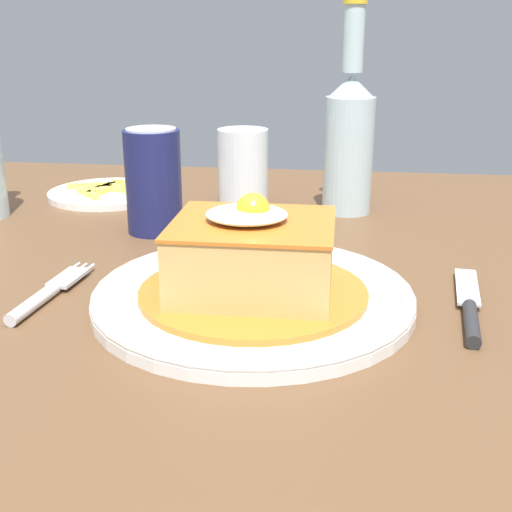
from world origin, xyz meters
TOP-DOWN VIEW (x-y plane):
  - dining_table at (0.00, 0.00)m, footprint 1.19×0.89m
  - main_plate at (0.01, -0.14)m, footprint 0.28×0.28m
  - sandwich_meal at (0.01, -0.14)m, footprint 0.20×0.20m
  - fork at (-0.18, -0.16)m, footprint 0.03×0.14m
  - knife at (0.19, -0.15)m, footprint 0.04×0.17m
  - soda_can at (-0.14, 0.06)m, footprint 0.07×0.07m
  - beer_bottle_clear at (0.09, 0.18)m, footprint 0.06×0.06m
  - drinking_glass at (-0.05, 0.20)m, footprint 0.07×0.07m
  - side_plate_fries at (-0.25, 0.22)m, footprint 0.17×0.17m

SIDE VIEW (x-z plane):
  - dining_table at x=0.00m, z-range 0.25..0.98m
  - side_plate_fries at x=-0.25m, z-range 0.72..0.74m
  - knife at x=0.19m, z-range 0.72..0.74m
  - fork at x=-0.18m, z-range 0.72..0.74m
  - main_plate at x=0.01m, z-range 0.72..0.74m
  - sandwich_meal at x=0.01m, z-range 0.72..0.81m
  - drinking_glass at x=-0.05m, z-range 0.72..0.82m
  - soda_can at x=-0.14m, z-range 0.72..0.85m
  - beer_bottle_clear at x=0.09m, z-range 0.69..0.96m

